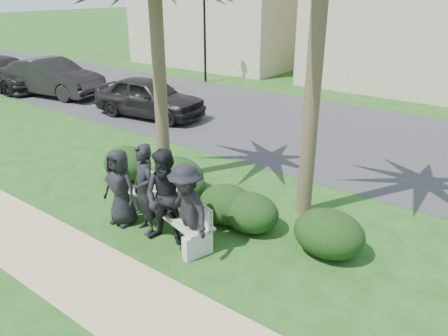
{
  "coord_description": "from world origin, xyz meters",
  "views": [
    {
      "loc": [
        5.43,
        -5.27,
        4.56
      ],
      "look_at": [
        0.63,
        1.0,
        1.25
      ],
      "focal_mm": 35.0,
      "sensor_mm": 36.0,
      "label": 1
    }
  ],
  "objects_px": {
    "man_d": "(186,210)",
    "car_c": "(6,74)",
    "park_bench": "(166,212)",
    "man_c": "(167,198)",
    "man_a": "(120,187)",
    "car_b": "(52,77)",
    "man_b": "(144,189)",
    "street_lamp": "(205,22)",
    "car_a": "(149,97)"
  },
  "relations": [
    {
      "from": "car_a",
      "to": "car_b",
      "type": "bearing_deg",
      "value": 83.87
    },
    {
      "from": "man_c",
      "to": "street_lamp",
      "type": "bearing_deg",
      "value": 110.51
    },
    {
      "from": "man_c",
      "to": "man_b",
      "type": "bearing_deg",
      "value": 160.79
    },
    {
      "from": "car_b",
      "to": "car_c",
      "type": "distance_m",
      "value": 3.01
    },
    {
      "from": "man_c",
      "to": "car_b",
      "type": "height_order",
      "value": "man_c"
    },
    {
      "from": "park_bench",
      "to": "car_a",
      "type": "height_order",
      "value": "car_a"
    },
    {
      "from": "car_c",
      "to": "car_b",
      "type": "bearing_deg",
      "value": -81.14
    },
    {
      "from": "car_b",
      "to": "car_c",
      "type": "bearing_deg",
      "value": 90.88
    },
    {
      "from": "street_lamp",
      "to": "car_a",
      "type": "bearing_deg",
      "value": -68.3
    },
    {
      "from": "street_lamp",
      "to": "car_b",
      "type": "relative_size",
      "value": 0.88
    },
    {
      "from": "street_lamp",
      "to": "man_a",
      "type": "relative_size",
      "value": 2.66
    },
    {
      "from": "man_a",
      "to": "car_c",
      "type": "distance_m",
      "value": 15.19
    },
    {
      "from": "man_a",
      "to": "car_c",
      "type": "relative_size",
      "value": 0.32
    },
    {
      "from": "man_b",
      "to": "car_b",
      "type": "relative_size",
      "value": 0.37
    },
    {
      "from": "man_b",
      "to": "man_d",
      "type": "bearing_deg",
      "value": 16.78
    },
    {
      "from": "man_b",
      "to": "man_c",
      "type": "xyz_separation_m",
      "value": [
        0.64,
        -0.03,
        0.02
      ]
    },
    {
      "from": "car_a",
      "to": "man_c",
      "type": "bearing_deg",
      "value": -139.62
    },
    {
      "from": "street_lamp",
      "to": "man_c",
      "type": "xyz_separation_m",
      "value": [
        9.2,
        -12.18,
        -2.01
      ]
    },
    {
      "from": "car_b",
      "to": "man_b",
      "type": "bearing_deg",
      "value": -125.4
    },
    {
      "from": "park_bench",
      "to": "man_c",
      "type": "relative_size",
      "value": 1.4
    },
    {
      "from": "street_lamp",
      "to": "man_c",
      "type": "height_order",
      "value": "street_lamp"
    },
    {
      "from": "man_a",
      "to": "car_b",
      "type": "bearing_deg",
      "value": 148.77
    },
    {
      "from": "park_bench",
      "to": "man_d",
      "type": "distance_m",
      "value": 1.05
    },
    {
      "from": "man_c",
      "to": "car_b",
      "type": "bearing_deg",
      "value": 139.21
    },
    {
      "from": "man_a",
      "to": "man_b",
      "type": "bearing_deg",
      "value": 2.63
    },
    {
      "from": "park_bench",
      "to": "car_c",
      "type": "distance_m",
      "value": 15.93
    },
    {
      "from": "street_lamp",
      "to": "man_b",
      "type": "relative_size",
      "value": 2.34
    },
    {
      "from": "man_b",
      "to": "man_d",
      "type": "distance_m",
      "value": 1.14
    },
    {
      "from": "park_bench",
      "to": "man_c",
      "type": "distance_m",
      "value": 0.73
    },
    {
      "from": "man_c",
      "to": "car_b",
      "type": "distance_m",
      "value": 13.83
    },
    {
      "from": "man_c",
      "to": "man_a",
      "type": "bearing_deg",
      "value": 165.62
    },
    {
      "from": "street_lamp",
      "to": "man_a",
      "type": "distance_m",
      "value": 14.73
    },
    {
      "from": "car_a",
      "to": "car_b",
      "type": "distance_m",
      "value": 5.91
    },
    {
      "from": "man_b",
      "to": "park_bench",
      "type": "bearing_deg",
      "value": 66.42
    },
    {
      "from": "man_a",
      "to": "car_b",
      "type": "distance_m",
      "value": 12.7
    },
    {
      "from": "man_a",
      "to": "man_c",
      "type": "distance_m",
      "value": 1.28
    },
    {
      "from": "street_lamp",
      "to": "man_b",
      "type": "xyz_separation_m",
      "value": [
        8.56,
        -12.15,
        -2.03
      ]
    },
    {
      "from": "street_lamp",
      "to": "man_b",
      "type": "distance_m",
      "value": 15.0
    },
    {
      "from": "man_b",
      "to": "car_c",
      "type": "bearing_deg",
      "value": -179.46
    },
    {
      "from": "man_d",
      "to": "car_b",
      "type": "height_order",
      "value": "man_d"
    },
    {
      "from": "car_a",
      "to": "car_c",
      "type": "height_order",
      "value": "car_a"
    },
    {
      "from": "park_bench",
      "to": "man_b",
      "type": "bearing_deg",
      "value": -117.73
    },
    {
      "from": "man_d",
      "to": "car_c",
      "type": "height_order",
      "value": "man_d"
    },
    {
      "from": "street_lamp",
      "to": "car_c",
      "type": "height_order",
      "value": "street_lamp"
    },
    {
      "from": "man_a",
      "to": "car_b",
      "type": "relative_size",
      "value": 0.33
    },
    {
      "from": "man_a",
      "to": "car_c",
      "type": "xyz_separation_m",
      "value": [
        -14.29,
        5.15,
        -0.07
      ]
    },
    {
      "from": "car_a",
      "to": "man_d",
      "type": "bearing_deg",
      "value": -137.7
    },
    {
      "from": "man_a",
      "to": "car_a",
      "type": "relative_size",
      "value": 0.37
    },
    {
      "from": "park_bench",
      "to": "car_c",
      "type": "relative_size",
      "value": 0.52
    },
    {
      "from": "man_d",
      "to": "car_c",
      "type": "relative_size",
      "value": 0.34
    }
  ]
}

